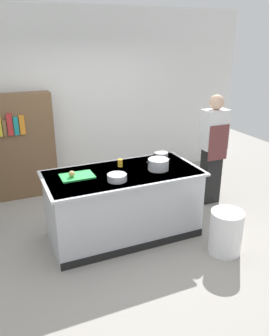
{
  "coord_description": "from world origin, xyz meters",
  "views": [
    {
      "loc": [
        -1.45,
        -3.7,
        2.48
      ],
      "look_at": [
        0.25,
        0.2,
        0.85
      ],
      "focal_mm": 36.16,
      "sensor_mm": 36.0,
      "label": 1
    }
  ],
  "objects_px": {
    "onion": "(72,174)",
    "sauce_pan": "(161,156)",
    "trash_bin": "(226,232)",
    "person_chef": "(213,148)",
    "bookshelf": "(19,147)",
    "mixing_bowl": "(117,177)",
    "juice_cup": "(120,163)",
    "stock_pot": "(158,164)"
  },
  "relations": [
    {
      "from": "stock_pot",
      "to": "mixing_bowl",
      "type": "height_order",
      "value": "stock_pot"
    },
    {
      "from": "sauce_pan",
      "to": "bookshelf",
      "type": "relative_size",
      "value": 0.15
    },
    {
      "from": "sauce_pan",
      "to": "trash_bin",
      "type": "xyz_separation_m",
      "value": [
        0.33,
        -1.09,
        -0.68
      ]
    },
    {
      "from": "onion",
      "to": "bookshelf",
      "type": "relative_size",
      "value": 0.05
    },
    {
      "from": "onion",
      "to": "trash_bin",
      "type": "relative_size",
      "value": 0.14
    },
    {
      "from": "onion",
      "to": "mixing_bowl",
      "type": "xyz_separation_m",
      "value": [
        0.48,
        -0.28,
        -0.02
      ]
    },
    {
      "from": "mixing_bowl",
      "to": "bookshelf",
      "type": "height_order",
      "value": "bookshelf"
    },
    {
      "from": "onion",
      "to": "sauce_pan",
      "type": "height_order",
      "value": "sauce_pan"
    },
    {
      "from": "stock_pot",
      "to": "sauce_pan",
      "type": "distance_m",
      "value": 0.38
    },
    {
      "from": "juice_cup",
      "to": "stock_pot",
      "type": "bearing_deg",
      "value": -36.08
    },
    {
      "from": "stock_pot",
      "to": "bookshelf",
      "type": "height_order",
      "value": "bookshelf"
    },
    {
      "from": "person_chef",
      "to": "bookshelf",
      "type": "bearing_deg",
      "value": 69.68
    },
    {
      "from": "bookshelf",
      "to": "mixing_bowl",
      "type": "bearing_deg",
      "value": -65.71
    },
    {
      "from": "juice_cup",
      "to": "trash_bin",
      "type": "xyz_separation_m",
      "value": [
        0.95,
        -1.08,
        -0.68
      ]
    },
    {
      "from": "person_chef",
      "to": "sauce_pan",
      "type": "bearing_deg",
      "value": 106.04
    },
    {
      "from": "sauce_pan",
      "to": "juice_cup",
      "type": "distance_m",
      "value": 0.62
    },
    {
      "from": "stock_pot",
      "to": "trash_bin",
      "type": "bearing_deg",
      "value": -55.32
    },
    {
      "from": "mixing_bowl",
      "to": "person_chef",
      "type": "height_order",
      "value": "person_chef"
    },
    {
      "from": "juice_cup",
      "to": "person_chef",
      "type": "relative_size",
      "value": 0.06
    },
    {
      "from": "trash_bin",
      "to": "bookshelf",
      "type": "relative_size",
      "value": 0.32
    },
    {
      "from": "sauce_pan",
      "to": "mixing_bowl",
      "type": "xyz_separation_m",
      "value": [
        -0.82,
        -0.45,
        -0.01
      ]
    },
    {
      "from": "sauce_pan",
      "to": "trash_bin",
      "type": "height_order",
      "value": "sauce_pan"
    },
    {
      "from": "sauce_pan",
      "to": "trash_bin",
      "type": "bearing_deg",
      "value": -72.99
    },
    {
      "from": "stock_pot",
      "to": "mixing_bowl",
      "type": "bearing_deg",
      "value": -167.99
    },
    {
      "from": "mixing_bowl",
      "to": "bookshelf",
      "type": "distance_m",
      "value": 2.22
    },
    {
      "from": "sauce_pan",
      "to": "bookshelf",
      "type": "height_order",
      "value": "bookshelf"
    },
    {
      "from": "stock_pot",
      "to": "person_chef",
      "type": "height_order",
      "value": "person_chef"
    },
    {
      "from": "trash_bin",
      "to": "person_chef",
      "type": "distance_m",
      "value": 1.54
    },
    {
      "from": "sauce_pan",
      "to": "juice_cup",
      "type": "height_order",
      "value": "sauce_pan"
    },
    {
      "from": "sauce_pan",
      "to": "person_chef",
      "type": "bearing_deg",
      "value": 8.59
    },
    {
      "from": "trash_bin",
      "to": "person_chef",
      "type": "bearing_deg",
      "value": 62.64
    },
    {
      "from": "trash_bin",
      "to": "bookshelf",
      "type": "distance_m",
      "value": 3.43
    },
    {
      "from": "person_chef",
      "to": "bookshelf",
      "type": "xyz_separation_m",
      "value": [
        -2.71,
        1.43,
        -0.06
      ]
    },
    {
      "from": "mixing_bowl",
      "to": "trash_bin",
      "type": "relative_size",
      "value": 0.42
    },
    {
      "from": "stock_pot",
      "to": "mixing_bowl",
      "type": "xyz_separation_m",
      "value": [
        -0.62,
        -0.13,
        -0.03
      ]
    },
    {
      "from": "sauce_pan",
      "to": "juice_cup",
      "type": "relative_size",
      "value": 2.56
    },
    {
      "from": "onion",
      "to": "sauce_pan",
      "type": "bearing_deg",
      "value": 7.08
    },
    {
      "from": "onion",
      "to": "juice_cup",
      "type": "xyz_separation_m",
      "value": [
        0.68,
        0.15,
        -0.01
      ]
    },
    {
      "from": "sauce_pan",
      "to": "trash_bin",
      "type": "relative_size",
      "value": 0.47
    },
    {
      "from": "trash_bin",
      "to": "bookshelf",
      "type": "bearing_deg",
      "value": 127.77
    },
    {
      "from": "juice_cup",
      "to": "person_chef",
      "type": "bearing_deg",
      "value": 5.82
    },
    {
      "from": "bookshelf",
      "to": "onion",
      "type": "bearing_deg",
      "value": -75.91
    }
  ]
}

